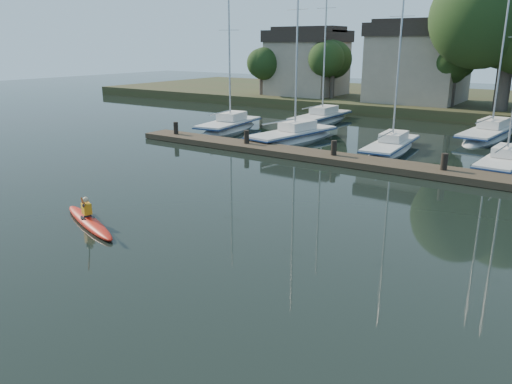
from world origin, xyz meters
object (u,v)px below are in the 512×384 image
Objects in this scene: sailboat_0 at (229,132)px; sailboat_6 at (489,140)px; dock at (385,165)px; sailboat_2 at (390,153)px; sailboat_1 at (292,143)px; sailboat_3 at (503,170)px; kayak at (89,220)px; sailboat_5 at (320,124)px.

sailboat_0 is 0.77× the size of sailboat_6.
dock is 4.90m from sailboat_2.
sailboat_6 is at bearing 47.94° from sailboat_1.
sailboat_3 is (6.54, -0.71, -0.00)m from sailboat_2.
sailboat_3 reaches higher than kayak.
sailboat_6 reaches higher than sailboat_0.
dock is 13.47m from sailboat_6.
kayak is 0.35× the size of sailboat_0.
sailboat_2 is (6.82, 0.38, 0.03)m from sailboat_1.
sailboat_1 is (-2.30, 18.64, -0.37)m from kayak.
sailboat_6 is (4.14, 8.48, -0.02)m from sailboat_2.
kayak is 28.84m from sailboat_6.
sailboat_2 is 9.44m from sailboat_6.
sailboat_6 is at bearing 92.18° from kayak.
sailboat_0 reaches higher than kayak.
dock is 2.32× the size of sailboat_1.
sailboat_3 is at bearing 37.57° from dock.
sailboat_5 is (-2.29, 8.59, 0.00)m from sailboat_1.
dock is at bearing -96.36° from sailboat_6.
sailboat_5 reaches higher than sailboat_1.
dock is 2.92× the size of sailboat_3.
sailboat_1 is at bearing 152.24° from dock.
sailboat_6 is (8.66, 27.51, -0.37)m from kayak.
sailboat_1 is 0.94× the size of sailboat_5.
sailboat_2 reaches higher than kayak.
sailboat_1 is at bearing -135.53° from sailboat_6.
sailboat_5 is 0.94× the size of sailboat_6.
sailboat_1 reaches higher than sailboat_3.
sailboat_6 is at bearing 1.23° from sailboat_5.
sailboat_0 is 6.33m from sailboat_1.
sailboat_2 is 1.17× the size of sailboat_3.
sailboat_3 is (13.36, -0.33, 0.03)m from sailboat_1.
sailboat_6 reaches higher than sailboat_3.
sailboat_5 reaches higher than dock.
kayak is 0.13× the size of dock.
dock is 2.17× the size of sailboat_5.
sailboat_0 is 0.94× the size of sailboat_2.
sailboat_2 is (4.52, 19.02, -0.34)m from kayak.
sailboat_0 is at bearing -117.46° from sailboat_5.
kayak is 0.28× the size of sailboat_5.
kayak is 0.33× the size of sailboat_2.
sailboat_6 is at bearing 60.26° from sailboat_2.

